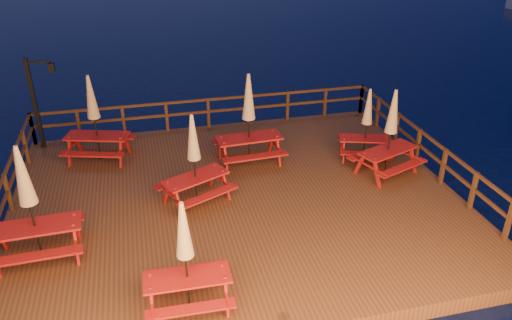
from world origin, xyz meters
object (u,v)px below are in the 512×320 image
object	(u,v)px
picnic_table_1	(194,158)
picnic_table_2	(249,118)
lamp_post	(38,95)
picnic_table_0	(29,202)

from	to	relation	value
picnic_table_1	picnic_table_2	size ratio (longest dim) A/B	0.89
lamp_post	picnic_table_0	distance (m)	6.08
picnic_table_0	picnic_table_2	world-z (taller)	picnic_table_2
picnic_table_1	picnic_table_2	xyz separation A→B (m)	(1.89, 1.89, 0.16)
picnic_table_1	lamp_post	bearing A→B (deg)	108.64
picnic_table_0	picnic_table_2	xyz separation A→B (m)	(5.65, 3.40, 0.02)
lamp_post	picnic_table_0	size ratio (longest dim) A/B	1.07
picnic_table_1	picnic_table_2	bearing A→B (deg)	20.10
lamp_post	picnic_table_0	world-z (taller)	lamp_post
lamp_post	picnic_table_2	xyz separation A→B (m)	(6.19, -2.65, -0.32)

